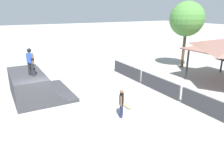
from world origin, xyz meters
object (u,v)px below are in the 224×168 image
Objects in this scene: skater_on_deck at (30,60)px; skateboard_on_deck at (33,72)px; bystander_walking at (122,102)px; skateboard_on_ground at (127,106)px; tree_far_back at (187,19)px.

skater_on_deck reaches higher than skateboard_on_deck.
skater_on_deck reaches higher than bystander_walking.
skateboard_on_deck is at bearing 72.51° from bystander_walking.
bystander_walking is at bearing 134.77° from skateboard_on_ground.
skateboard_on_ground is (3.68, 4.69, -2.63)m from skater_on_deck.
skater_on_deck is 6.20m from bystander_walking.
tree_far_back is at bearing 73.80° from skater_on_deck.
tree_far_back reaches higher than bystander_walking.
skateboard_on_ground is at bearing -9.33° from bystander_walking.
bystander_walking is 2.02× the size of skateboard_on_ground.
skater_on_deck is 0.26× the size of tree_far_back.
tree_far_back reaches higher than skater_on_deck.
tree_far_back is (-5.50, 10.24, 4.68)m from skateboard_on_ground.
bystander_walking is at bearing -60.24° from tree_far_back.
bystander_walking is at bearing 53.27° from skateboard_on_deck.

